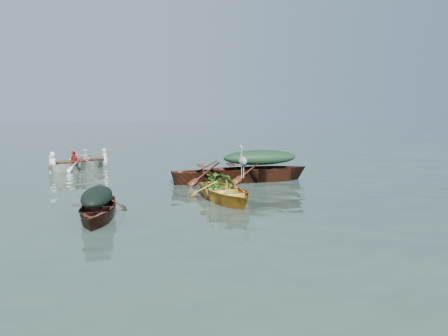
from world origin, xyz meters
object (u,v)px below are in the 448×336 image
object	(u,v)px
dark_covered_boat	(98,219)
open_wooden_boat	(216,183)
green_tarp_boat	(260,181)
yellow_dinghy	(225,201)
heron	(243,167)
rowed_boat	(80,170)

from	to	relation	value
dark_covered_boat	open_wooden_boat	world-z (taller)	open_wooden_boat
green_tarp_boat	open_wooden_boat	size ratio (longest dim) A/B	1.11
yellow_dinghy	dark_covered_boat	size ratio (longest dim) A/B	1.04
yellow_dinghy	heron	world-z (taller)	heron
dark_covered_boat	green_tarp_boat	xyz separation A→B (m)	(5.58, 3.75, 0.00)
yellow_dinghy	open_wooden_boat	distance (m)	3.04
green_tarp_boat	heron	distance (m)	3.33
open_wooden_boat	rowed_boat	bearing A→B (deg)	48.55
open_wooden_boat	yellow_dinghy	bearing A→B (deg)	173.07
open_wooden_boat	heron	world-z (taller)	heron
heron	open_wooden_boat	bearing A→B (deg)	82.48
rowed_boat	heron	bearing A→B (deg)	178.11
yellow_dinghy	open_wooden_boat	world-z (taller)	open_wooden_boat
yellow_dinghy	heron	size ratio (longest dim) A/B	3.68
green_tarp_boat	rowed_boat	bearing A→B (deg)	55.87
dark_covered_boat	yellow_dinghy	bearing A→B (deg)	25.44
dark_covered_boat	open_wooden_boat	bearing A→B (deg)	54.15
open_wooden_boat	heron	bearing A→B (deg)	-176.73
green_tarp_boat	dark_covered_boat	bearing A→B (deg)	129.16
yellow_dinghy	dark_covered_boat	xyz separation A→B (m)	(-3.37, -0.92, 0.00)
dark_covered_boat	heron	world-z (taller)	heron
green_tarp_boat	heron	xyz separation A→B (m)	(-1.66, -2.73, 0.92)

